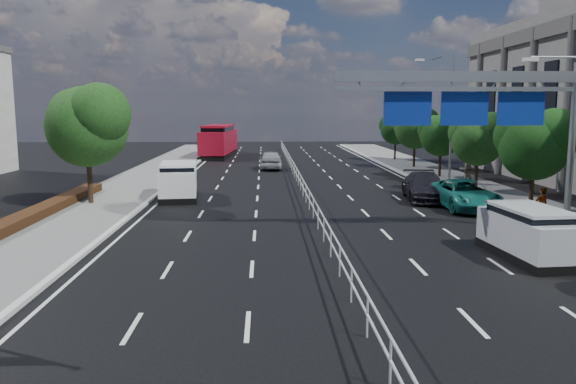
{
  "coord_description": "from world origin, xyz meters",
  "views": [
    {
      "loc": [
        -2.37,
        -13.14,
        5.26
      ],
      "look_at": [
        -1.54,
        6.27,
        2.4
      ],
      "focal_mm": 35.0,
      "sensor_mm": 36.0,
      "label": 1
    }
  ],
  "objects": [
    {
      "name": "ground",
      "position": [
        0.0,
        0.0,
        0.0
      ],
      "size": [
        160.0,
        160.0,
        0.0
      ],
      "primitive_type": "plane",
      "color": "black",
      "rests_on": "ground"
    },
    {
      "name": "median_fence",
      "position": [
        0.0,
        22.5,
        0.53
      ],
      "size": [
        0.05,
        85.0,
        1.02
      ],
      "color": "silver",
      "rests_on": "ground"
    },
    {
      "name": "overhead_gantry",
      "position": [
        6.74,
        10.05,
        5.61
      ],
      "size": [
        10.24,
        0.38,
        7.45
      ],
      "color": "gray",
      "rests_on": "ground"
    },
    {
      "name": "streetlight_far",
      "position": [
        10.5,
        26.0,
        5.21
      ],
      "size": [
        2.78,
        2.4,
        9.0
      ],
      "color": "gray",
      "rests_on": "ground"
    },
    {
      "name": "near_tree_back",
      "position": [
        -11.94,
        17.97,
        4.61
      ],
      "size": [
        4.84,
        4.51,
        6.69
      ],
      "color": "black",
      "rests_on": "ground"
    },
    {
      "name": "far_tree_d",
      "position": [
        11.25,
        14.48,
        3.69
      ],
      "size": [
        3.85,
        3.59,
        5.34
      ],
      "color": "black",
      "rests_on": "ground"
    },
    {
      "name": "far_tree_e",
      "position": [
        11.25,
        21.98,
        3.56
      ],
      "size": [
        3.63,
        3.38,
        5.13
      ],
      "color": "black",
      "rests_on": "ground"
    },
    {
      "name": "far_tree_f",
      "position": [
        11.24,
        29.48,
        3.49
      ],
      "size": [
        3.52,
        3.28,
        5.02
      ],
      "color": "black",
      "rests_on": "ground"
    },
    {
      "name": "far_tree_g",
      "position": [
        11.25,
        36.98,
        3.75
      ],
      "size": [
        3.96,
        3.69,
        5.45
      ],
      "color": "black",
      "rests_on": "ground"
    },
    {
      "name": "far_tree_h",
      "position": [
        11.24,
        44.48,
        3.42
      ],
      "size": [
        3.41,
        3.18,
        4.91
      ],
      "color": "black",
      "rests_on": "ground"
    },
    {
      "name": "white_minivan",
      "position": [
        -7.48,
        20.23,
        1.05
      ],
      "size": [
        2.65,
        5.13,
        2.14
      ],
      "rotation": [
        0.0,
        0.0,
        0.11
      ],
      "color": "black",
      "rests_on": "ground"
    },
    {
      "name": "red_bus",
      "position": [
        -7.5,
        50.64,
        1.85
      ],
      "size": [
        3.6,
        12.02,
        3.54
      ],
      "rotation": [
        0.0,
        0.0,
        -0.07
      ],
      "color": "black",
      "rests_on": "ground"
    },
    {
      "name": "near_car_silver",
      "position": [
        -1.79,
        36.71,
        0.83
      ],
      "size": [
        1.98,
        4.89,
        1.66
      ],
      "primitive_type": "imported",
      "rotation": [
        0.0,
        0.0,
        3.14
      ],
      "color": "#94989B",
      "rests_on": "ground"
    },
    {
      "name": "near_car_dark",
      "position": [
        -8.0,
        48.98,
        0.85
      ],
      "size": [
        2.19,
        5.27,
        1.69
      ],
      "primitive_type": "imported",
      "rotation": [
        0.0,
        0.0,
        3.06
      ],
      "color": "black",
      "rests_on": "ground"
    },
    {
      "name": "silver_minivan",
      "position": [
        7.04,
        5.99,
        0.91
      ],
      "size": [
        2.23,
        4.58,
        1.85
      ],
      "rotation": [
        0.0,
        0.0,
        0.08
      ],
      "color": "black",
      "rests_on": "ground"
    },
    {
      "name": "parked_car_teal",
      "position": [
        8.3,
        16.0,
        0.77
      ],
      "size": [
        2.71,
        5.63,
        1.55
      ],
      "primitive_type": "imported",
      "rotation": [
        0.0,
        0.0,
        0.03
      ],
      "color": "#176A61",
      "rests_on": "ground"
    },
    {
      "name": "parked_car_dark",
      "position": [
        7.04,
        19.0,
        0.79
      ],
      "size": [
        2.84,
        5.67,
        1.58
      ],
      "primitive_type": "imported",
      "rotation": [
        0.0,
        0.0,
        -0.12
      ],
      "color": "black",
      "rests_on": "ground"
    },
    {
      "name": "pedestrian_a",
      "position": [
        9.78,
        10.61,
        1.02
      ],
      "size": [
        0.73,
        0.57,
        1.77
      ],
      "primitive_type": "imported",
      "rotation": [
        0.0,
        0.0,
        3.39
      ],
      "color": "gray",
      "rests_on": "sidewalk_far"
    },
    {
      "name": "pedestrian_b",
      "position": [
        11.69,
        25.15,
        1.11
      ],
      "size": [
        1.0,
        0.81,
        1.95
      ],
      "primitive_type": "imported",
      "rotation": [
        0.0,
        0.0,
        3.23
      ],
      "color": "gray",
      "rests_on": "sidewalk_far"
    }
  ]
}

